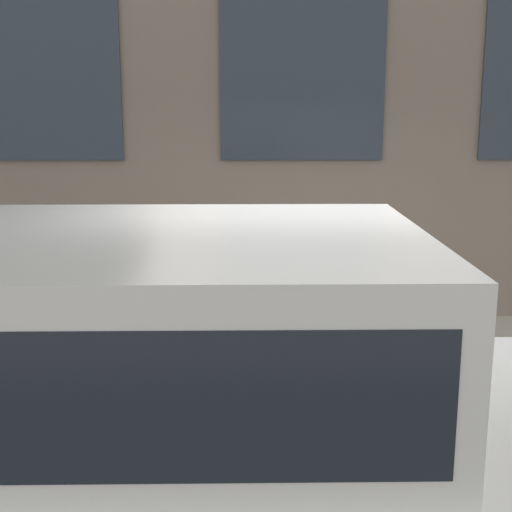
{
  "coord_description": "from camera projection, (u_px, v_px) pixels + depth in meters",
  "views": [
    {
      "loc": [
        -4.28,
        0.59,
        2.44
      ],
      "look_at": [
        0.76,
        0.51,
        1.35
      ],
      "focal_mm": 50.0,
      "sensor_mm": 36.0,
      "label": 1
    }
  ],
  "objects": [
    {
      "name": "person",
      "position": [
        215.0,
        293.0,
        5.32
      ],
      "size": [
        0.36,
        0.24,
        1.49
      ],
      "rotation": [
        0.0,
        0.0,
        -3.11
      ],
      "color": "#232328",
      "rests_on": "sidewalk"
    },
    {
      "name": "ground_plane",
      "position": [
        334.0,
        479.0,
        4.71
      ],
      "size": [
        80.0,
        80.0,
        0.0
      ],
      "primitive_type": "plane",
      "color": "#514F4C"
    },
    {
      "name": "sidewalk",
      "position": [
        312.0,
        378.0,
        6.22
      ],
      "size": [
        3.11,
        60.0,
        0.16
      ],
      "color": "#A8A093",
      "rests_on": "ground_plane"
    },
    {
      "name": "parked_car_white_near",
      "position": [
        132.0,
        425.0,
        3.15
      ],
      "size": [
        1.95,
        5.3,
        1.91
      ],
      "color": "black",
      "rests_on": "ground_plane"
    },
    {
      "name": "fire_hydrant",
      "position": [
        297.0,
        361.0,
        5.24
      ],
      "size": [
        0.37,
        0.48,
        0.82
      ],
      "color": "#2D7260",
      "rests_on": "sidewalk"
    }
  ]
}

